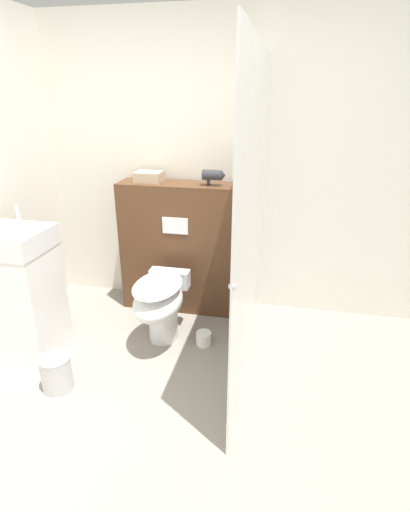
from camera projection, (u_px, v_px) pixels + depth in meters
name	position (u px, v px, depth m)	size (l,w,h in m)	color
ground_plane	(126.00, 448.00, 2.26)	(12.00, 12.00, 0.00)	gray
wall_back	(198.00, 169.00, 3.47)	(8.00, 0.06, 2.50)	silver
partition_panel	(181.00, 248.00, 3.56)	(1.05, 0.31, 1.16)	#51331E
shower_glass	(251.00, 223.00, 2.60)	(0.04, 1.76, 2.15)	silver
toilet	(160.00, 303.00, 3.09)	(0.36, 0.64, 0.54)	white
sink_vanity	(22.00, 293.00, 2.93)	(0.48, 0.44, 1.13)	white
hair_drier	(213.00, 175.00, 3.22)	(0.19, 0.08, 0.13)	#2D2D33
folded_towel	(149.00, 177.00, 3.39)	(0.22, 0.18, 0.08)	tan
spare_toilet_roll	(204.00, 338.00, 3.17)	(0.12, 0.12, 0.11)	white
waste_bin	(56.00, 373.00, 2.67)	(0.21, 0.21, 0.25)	silver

